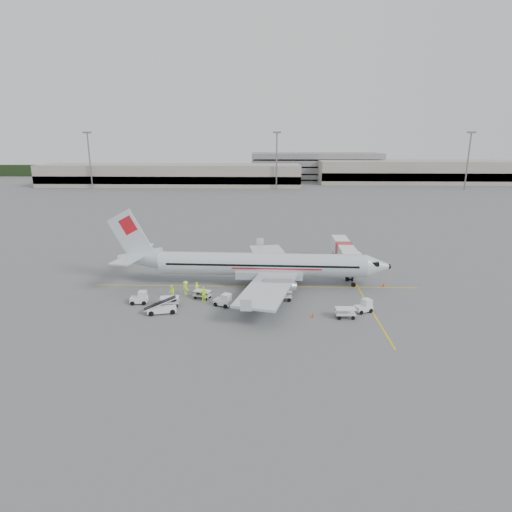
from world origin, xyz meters
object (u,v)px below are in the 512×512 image
(tug_aft, at_px, (139,297))
(tug_mid, at_px, (223,300))
(belt_loader, at_px, (161,303))
(jet_bridge, at_px, (344,256))
(tug_fore, at_px, (363,306))
(aircraft, at_px, (262,249))

(tug_aft, bearing_deg, tug_mid, -6.92)
(belt_loader, xyz_separation_m, tug_mid, (6.90, 2.43, -0.42))
(jet_bridge, distance_m, tug_fore, 17.22)
(belt_loader, relative_size, tug_mid, 2.18)
(aircraft, xyz_separation_m, tug_fore, (12.02, -9.23, -4.37))
(aircraft, relative_size, jet_bridge, 2.33)
(tug_mid, height_order, tug_aft, tug_mid)
(tug_mid, distance_m, tug_aft, 10.43)
(jet_bridge, bearing_deg, tug_fore, -91.72)
(jet_bridge, xyz_separation_m, tug_mid, (-17.19, -15.68, -1.30))
(tug_mid, bearing_deg, tug_fore, 19.64)
(aircraft, height_order, tug_mid, aircraft)
(jet_bridge, height_order, tug_mid, jet_bridge)
(tug_fore, bearing_deg, tug_mid, 150.88)
(belt_loader, bearing_deg, jet_bridge, 23.06)
(tug_fore, height_order, tug_mid, tug_mid)
(aircraft, distance_m, tug_mid, 10.03)
(belt_loader, bearing_deg, aircraft, 27.54)
(aircraft, xyz_separation_m, belt_loader, (-11.54, -10.18, -3.92))
(jet_bridge, xyz_separation_m, tug_fore, (-0.53, -17.16, -1.33))
(belt_loader, height_order, tug_fore, belt_loader)
(belt_loader, relative_size, tug_aft, 2.18)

